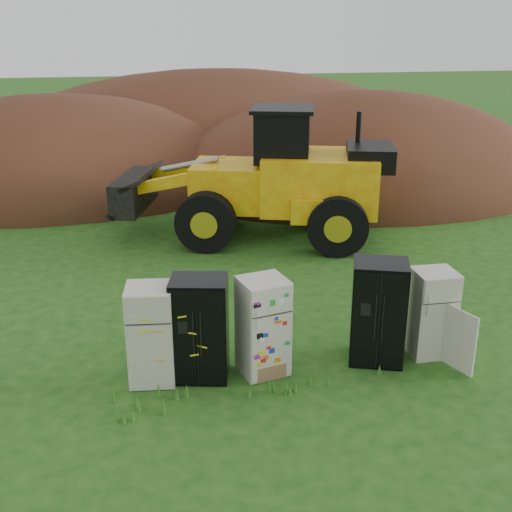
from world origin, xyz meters
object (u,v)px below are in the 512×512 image
Objects in this scene: fridge_sticker at (263,326)px; wheel_loader at (249,174)px; fridge_open_door at (431,313)px; fridge_black_right at (378,312)px; fridge_black_side at (200,328)px; fridge_leftmost at (151,334)px.

wheel_loader is (0.96, 6.96, 0.91)m from fridge_sticker.
fridge_open_door is 7.24m from wheel_loader.
fridge_sticker is 1.07× the size of fridge_open_door.
fridge_black_right is at bearing -177.79° from fridge_open_door.
fridge_black_side reaches higher than fridge_open_door.
fridge_sticker reaches higher than fridge_leftmost.
wheel_loader is at bearing 117.42° from fridge_black_right.
fridge_black_right reaches higher than fridge_sticker.
fridge_black_side is 4.03m from fridge_open_door.
fridge_leftmost is 1.82m from fridge_sticker.
fridge_black_right is (2.00, 0.04, 0.07)m from fridge_sticker.
fridge_leftmost is 0.23× the size of wheel_loader.
fridge_open_door is 0.22× the size of wheel_loader.
fridge_sticker is 0.92× the size of fridge_black_right.
fridge_black_side reaches higher than fridge_sticker.
fridge_black_side is at bearing -90.29° from wheel_loader.
fridge_black_right is 1.16× the size of fridge_open_door.
fridge_black_side is at bearing 164.32° from fridge_sticker.
fridge_sticker is (1.82, -0.05, 0.01)m from fridge_leftmost.
fridge_black_right is at bearing -65.68° from wheel_loader.
fridge_leftmost is 7.50m from wheel_loader.
fridge_black_side is at bearing -161.09° from fridge_black_right.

